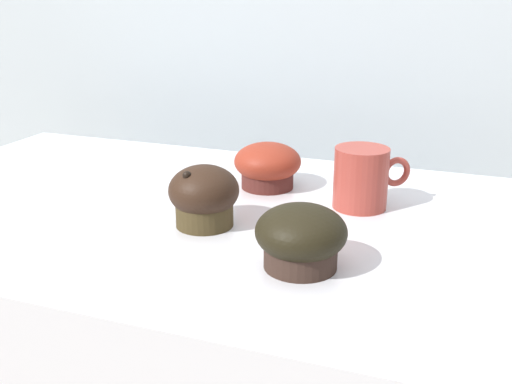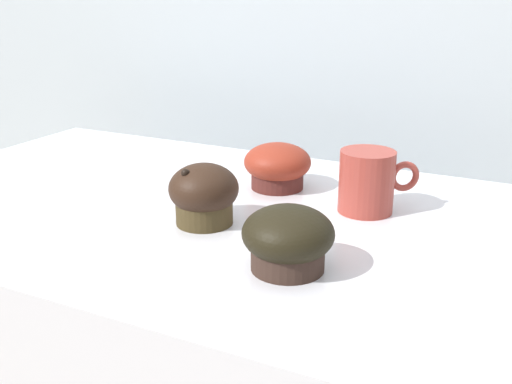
{
  "view_description": "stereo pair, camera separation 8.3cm",
  "coord_description": "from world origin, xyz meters",
  "px_view_note": "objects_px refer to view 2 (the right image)",
  "views": [
    {
      "loc": [
        0.41,
        -0.76,
        1.23
      ],
      "look_at": [
        0.14,
        -0.02,
        0.95
      ],
      "focal_mm": 42.0,
      "sensor_mm": 36.0,
      "label": 1
    },
    {
      "loc": [
        0.49,
        -0.73,
        1.23
      ],
      "look_at": [
        0.14,
        -0.02,
        0.95
      ],
      "focal_mm": 42.0,
      "sensor_mm": 36.0,
      "label": 2
    }
  ],
  "objects_px": {
    "muffin_back_left": "(288,239)",
    "muffin_back_right": "(277,166)",
    "muffin_front_center": "(204,194)",
    "coffee_cup": "(368,180)"
  },
  "relations": [
    {
      "from": "muffin_back_left",
      "to": "muffin_back_right",
      "type": "bearing_deg",
      "value": 116.63
    },
    {
      "from": "muffin_front_center",
      "to": "muffin_back_left",
      "type": "xyz_separation_m",
      "value": [
        0.16,
        -0.08,
        -0.0
      ]
    },
    {
      "from": "muffin_back_left",
      "to": "muffin_back_right",
      "type": "xyz_separation_m",
      "value": [
        -0.13,
        0.27,
        -0.0
      ]
    },
    {
      "from": "muffin_back_left",
      "to": "coffee_cup",
      "type": "distance_m",
      "value": 0.23
    },
    {
      "from": "muffin_front_center",
      "to": "muffin_back_right",
      "type": "relative_size",
      "value": 0.89
    },
    {
      "from": "muffin_back_right",
      "to": "coffee_cup",
      "type": "distance_m",
      "value": 0.17
    },
    {
      "from": "muffin_back_left",
      "to": "muffin_back_right",
      "type": "height_order",
      "value": "muffin_back_left"
    },
    {
      "from": "muffin_front_center",
      "to": "muffin_back_right",
      "type": "xyz_separation_m",
      "value": [
        0.03,
        0.19,
        -0.01
      ]
    },
    {
      "from": "muffin_front_center",
      "to": "coffee_cup",
      "type": "height_order",
      "value": "coffee_cup"
    },
    {
      "from": "muffin_back_right",
      "to": "muffin_front_center",
      "type": "bearing_deg",
      "value": -98.47
    }
  ]
}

